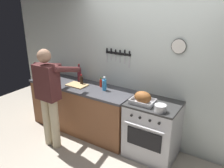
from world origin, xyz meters
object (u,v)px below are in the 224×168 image
(person_cook, at_px, (49,93))
(bottle_soy_sauce, at_px, (81,80))
(saucepan, at_px, (160,108))
(bottle_hot_sauce, at_px, (101,83))
(bottle_dish_soap, at_px, (104,85))
(bottle_wine_red, at_px, (79,74))
(roasting_pan, at_px, (143,98))
(stove, at_px, (152,130))
(cutting_board, at_px, (77,85))

(person_cook, bearing_deg, bottle_soy_sauce, -21.76)
(saucepan, xyz_separation_m, bottle_hot_sauce, (-1.23, 0.34, 0.02))
(person_cook, distance_m, bottle_soy_sauce, 0.69)
(bottle_dish_soap, bearing_deg, bottle_wine_red, 169.87)
(roasting_pan, bearing_deg, bottle_hot_sauce, 165.69)
(stove, bearing_deg, cutting_board, -177.94)
(stove, xyz_separation_m, bottle_dish_soap, (-0.92, 0.03, 0.55))
(stove, relative_size, bottle_soy_sauce, 4.75)
(bottle_soy_sauce, xyz_separation_m, bottle_dish_soap, (0.50, -0.01, 0.02))
(stove, height_order, bottle_soy_sauce, bottle_soy_sauce)
(bottle_wine_red, distance_m, bottle_hot_sauce, 0.50)
(person_cook, xyz_separation_m, bottle_soy_sauce, (0.09, 0.69, 0.03))
(stove, height_order, bottle_dish_soap, bottle_dish_soap)
(person_cook, height_order, bottle_soy_sauce, person_cook)
(bottle_dish_soap, bearing_deg, bottle_hot_sauce, 145.29)
(stove, relative_size, saucepan, 5.51)
(roasting_pan, distance_m, bottle_hot_sauce, 0.95)
(cutting_board, bearing_deg, person_cook, -95.64)
(bottle_wine_red, relative_size, bottle_soy_sauce, 1.76)
(person_cook, xyz_separation_m, bottle_wine_red, (-0.05, 0.80, 0.09))
(saucepan, distance_m, bottle_dish_soap, 1.12)
(roasting_pan, relative_size, bottle_hot_sauce, 2.08)
(bottle_hot_sauce, xyz_separation_m, bottle_dish_soap, (0.15, -0.10, 0.03))
(cutting_board, xyz_separation_m, bottle_hot_sauce, (0.39, 0.19, 0.06))
(stove, height_order, cutting_board, cutting_board)
(bottle_soy_sauce, bearing_deg, roasting_pan, -6.24)
(stove, bearing_deg, bottle_hot_sauce, 172.88)
(saucepan, bearing_deg, bottle_wine_red, 168.38)
(roasting_pan, xyz_separation_m, bottle_hot_sauce, (-0.92, 0.23, -0.02))
(roasting_pan, xyz_separation_m, saucepan, (0.31, -0.11, -0.04))
(bottle_wine_red, height_order, bottle_soy_sauce, bottle_wine_red)
(person_cook, distance_m, bottle_wine_red, 0.80)
(saucepan, relative_size, cutting_board, 0.45)
(person_cook, bearing_deg, saucepan, -89.42)
(roasting_pan, relative_size, bottle_dish_soap, 1.49)
(roasting_pan, xyz_separation_m, bottle_soy_sauce, (-1.28, 0.14, -0.01))
(saucepan, xyz_separation_m, bottle_soy_sauce, (-1.59, 0.25, 0.03))
(bottle_soy_sauce, distance_m, bottle_dish_soap, 0.50)
(bottle_wine_red, xyz_separation_m, bottle_soy_sauce, (0.14, -0.11, -0.06))
(saucepan, bearing_deg, roasting_pan, 161.19)
(saucepan, height_order, bottle_wine_red, bottle_wine_red)
(stove, relative_size, cutting_board, 2.50)
(cutting_board, height_order, bottle_hot_sauce, bottle_hot_sauce)
(cutting_board, bearing_deg, roasting_pan, -2.16)
(person_cook, bearing_deg, bottle_wine_red, -10.66)
(bottle_hot_sauce, bearing_deg, cutting_board, -154.75)
(saucepan, xyz_separation_m, cutting_board, (-1.63, 0.16, -0.04))
(stove, distance_m, saucepan, 0.57)
(roasting_pan, relative_size, bottle_wine_red, 1.06)
(bottle_soy_sauce, bearing_deg, bottle_hot_sauce, 14.81)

